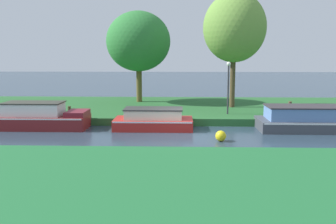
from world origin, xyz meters
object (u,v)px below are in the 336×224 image
object	(u,v)px
maroon_narrowboat	(39,117)
willow_tree_left	(138,42)
channel_buoy	(221,136)
lamp_post	(228,81)
mooring_post_near	(290,109)
slate_cruiser	(311,120)
willow_tree_centre	(234,28)
red_barge	(153,120)
mooring_post_far	(69,111)

from	to	relation	value
maroon_narrowboat	willow_tree_left	xyz separation A→B (m)	(4.39, 7.75, 4.13)
willow_tree_left	channel_buoy	world-z (taller)	willow_tree_left
lamp_post	mooring_post_near	size ratio (longest dim) A/B	3.40
willow_tree_left	lamp_post	bearing A→B (deg)	-42.41
slate_cruiser	willow_tree_centre	size ratio (longest dim) A/B	0.79
willow_tree_centre	lamp_post	distance (m)	4.17
channel_buoy	maroon_narrowboat	bearing A→B (deg)	164.18
slate_cruiser	channel_buoy	size ratio (longest dim) A/B	11.86
red_barge	mooring_post_near	xyz separation A→B (m)	(7.39, 1.44, 0.37)
red_barge	maroon_narrowboat	size ratio (longest dim) A/B	0.80
mooring_post_near	red_barge	bearing A→B (deg)	-168.97
red_barge	slate_cruiser	size ratio (longest dim) A/B	0.71
maroon_narrowboat	mooring_post_near	xyz separation A→B (m)	(13.37, 1.44, 0.27)
lamp_post	willow_tree_left	bearing A→B (deg)	137.59
mooring_post_far	lamp_post	bearing A→B (deg)	6.86
slate_cruiser	mooring_post_near	distance (m)	1.63
mooring_post_near	willow_tree_left	bearing A→B (deg)	144.92
red_barge	willow_tree_centre	bearing A→B (deg)	47.15
red_barge	mooring_post_far	world-z (taller)	red_barge
maroon_narrowboat	lamp_post	world-z (taller)	lamp_post
willow_tree_centre	mooring_post_far	xyz separation A→B (m)	(-9.59, -3.70, -4.78)
red_barge	willow_tree_left	xyz separation A→B (m)	(-1.60, 7.75, 4.23)
slate_cruiser	mooring_post_far	world-z (taller)	slate_cruiser
willow_tree_left	willow_tree_centre	xyz separation A→B (m)	(6.37, -2.60, 0.76)
willow_tree_left	channel_buoy	distance (m)	12.25
mooring_post_far	slate_cruiser	bearing A→B (deg)	-6.37
maroon_narrowboat	mooring_post_far	xyz separation A→B (m)	(1.17, 1.44, 0.11)
slate_cruiser	channel_buoy	xyz separation A→B (m)	(-4.88, -2.60, -0.28)
red_barge	slate_cruiser	xyz separation A→B (m)	(8.08, 0.00, 0.05)
maroon_narrowboat	slate_cruiser	size ratio (longest dim) A/B	0.88
maroon_narrowboat	willow_tree_centre	world-z (taller)	willow_tree_centre
red_barge	lamp_post	bearing A→B (deg)	31.33
red_barge	mooring_post_far	xyz separation A→B (m)	(-4.81, 1.44, 0.21)
willow_tree_centre	channel_buoy	world-z (taller)	willow_tree_centre
mooring_post_near	willow_tree_centre	bearing A→B (deg)	125.22
slate_cruiser	mooring_post_near	size ratio (longest dim) A/B	6.45
red_barge	slate_cruiser	world-z (taller)	slate_cruiser
slate_cruiser	willow_tree_left	bearing A→B (deg)	141.30
red_barge	mooring_post_near	bearing A→B (deg)	11.03
red_barge	willow_tree_centre	distance (m)	8.61
red_barge	mooring_post_far	size ratio (longest dim) A/B	7.15
slate_cruiser	mooring_post_far	size ratio (longest dim) A/B	10.15
willow_tree_left	mooring_post_near	bearing A→B (deg)	-35.08
lamp_post	channel_buoy	xyz separation A→B (m)	(-0.94, -5.12, -2.05)
red_barge	maroon_narrowboat	bearing A→B (deg)	180.00
maroon_narrowboat	willow_tree_centre	xyz separation A→B (m)	(10.75, 5.14, 4.89)
red_barge	maroon_narrowboat	world-z (taller)	maroon_narrowboat
willow_tree_centre	lamp_post	xyz separation A→B (m)	(-0.64, -2.63, -3.18)
red_barge	willow_tree_centre	size ratio (longest dim) A/B	0.56
maroon_narrowboat	slate_cruiser	bearing A→B (deg)	0.00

